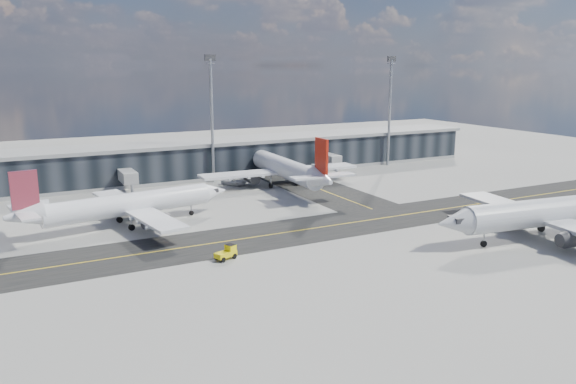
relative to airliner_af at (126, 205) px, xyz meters
name	(u,v)px	position (x,y,z in m)	size (l,w,h in m)	color
ground	(316,236)	(25.53, -19.50, -3.70)	(300.00, 300.00, 0.00)	gray
taxiway_lanes	(305,217)	(29.44, -8.77, -3.69)	(180.00, 63.00, 0.03)	black
terminal_concourse	(204,160)	(25.57, 35.43, 0.39)	(152.00, 19.80, 8.80)	black
floodlight_masts	(212,115)	(25.53, 28.50, 11.90)	(102.50, 0.70, 28.90)	gray
airliner_af	(126,205)	(0.00, 0.00, 0.00)	(37.80, 32.36, 11.21)	white
airliner_redtail	(283,168)	(37.67, 16.37, 0.57)	(37.12, 43.59, 12.93)	white
airliner_near	(557,211)	(58.71, -37.20, 0.56)	(43.54, 37.22, 12.89)	silver
baggage_tug	(227,252)	(9.06, -23.13, -2.73)	(3.43, 2.49, 1.95)	yellow
service_van	(234,182)	(28.41, 23.04, -2.92)	(2.60, 5.63, 1.56)	white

